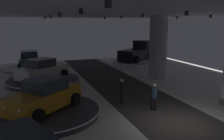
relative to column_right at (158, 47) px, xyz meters
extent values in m
cube|color=silver|center=(-4.09, -9.04, -2.77)|extent=(24.00, 44.00, 0.05)
cube|color=#383330|center=(-4.09, -9.04, -2.75)|extent=(4.40, 44.00, 0.01)
cube|color=silver|center=(-4.09, -9.04, 2.80)|extent=(24.00, 44.00, 0.10)
cylinder|color=black|center=(-9.22, -13.07, 2.57)|extent=(0.16, 0.16, 0.22)
cylinder|color=black|center=(-8.95, -9.24, 2.57)|extent=(0.16, 0.16, 0.22)
cylinder|color=black|center=(-9.10, -4.87, 2.57)|extent=(0.16, 0.16, 0.22)
cylinder|color=black|center=(-9.16, -0.69, 2.57)|extent=(0.16, 0.16, 0.22)
cylinder|color=black|center=(-9.21, 3.13, 2.57)|extent=(0.16, 0.16, 0.22)
cylinder|color=black|center=(-3.98, -8.89, 2.57)|extent=(0.16, 0.16, 0.22)
cylinder|color=black|center=(-4.16, -4.92, 2.57)|extent=(0.16, 0.16, 0.22)
cylinder|color=black|center=(-4.03, -1.22, 2.57)|extent=(0.16, 0.16, 0.22)
cylinder|color=black|center=(-4.02, 2.78, 2.57)|extent=(0.16, 0.16, 0.22)
cylinder|color=black|center=(0.91, -5.06, 2.57)|extent=(0.16, 0.16, 0.22)
cylinder|color=black|center=(1.08, -1.05, 2.57)|extent=(0.16, 0.16, 0.22)
cylinder|color=black|center=(1.17, 3.28, 2.57)|extent=(0.16, 0.16, 0.22)
cylinder|color=#ADADB2|center=(0.00, 0.00, 0.00)|extent=(1.57, 1.57, 5.50)
sphere|color=white|center=(-11.79, -9.41, -1.78)|extent=(0.18, 0.18, 0.18)
cylinder|color=#333338|center=(-10.21, -5.60, -2.59)|extent=(5.83, 5.83, 0.32)
cylinder|color=white|center=(-10.21, -5.60, -2.46)|extent=(5.94, 5.94, 0.05)
cube|color=#B77519|center=(-10.21, -5.60, -1.82)|extent=(4.33, 4.15, 0.90)
cube|color=#2D3842|center=(-10.10, -5.50, -1.07)|extent=(2.46, 2.43, 0.70)
cylinder|color=black|center=(-10.60, -7.30, -2.09)|extent=(0.65, 0.62, 0.68)
cylinder|color=black|center=(-11.94, -5.81, -2.09)|extent=(0.65, 0.62, 0.68)
cylinder|color=black|center=(-8.48, -5.39, -2.09)|extent=(0.65, 0.62, 0.68)
cylinder|color=black|center=(-9.81, -3.90, -2.09)|extent=(0.65, 0.62, 0.68)
sphere|color=white|center=(-11.41, -7.34, -1.71)|extent=(0.18, 0.18, 0.18)
sphere|color=white|center=(-12.07, -6.61, -1.71)|extent=(0.18, 0.18, 0.18)
cylinder|color=silver|center=(1.81, 8.10, -2.58)|extent=(5.57, 5.56, 0.34)
cylinder|color=black|center=(1.81, 8.10, -2.44)|extent=(5.68, 5.68, 0.05)
cube|color=black|center=(1.81, 8.10, -1.66)|extent=(5.53, 4.79, 1.20)
cube|color=black|center=(3.19, 9.09, -0.61)|extent=(2.49, 2.53, 1.00)
cube|color=#28333D|center=(2.77, 8.79, -0.61)|extent=(1.08, 1.47, 0.75)
cylinder|color=black|center=(2.63, 10.13, -1.99)|extent=(0.85, 0.72, 0.84)
cylinder|color=black|center=(4.00, 8.22, -1.99)|extent=(0.85, 0.72, 0.84)
cylinder|color=black|center=(-0.39, 7.98, -1.99)|extent=(0.85, 0.72, 0.84)
cylinder|color=black|center=(0.98, 6.06, -1.99)|extent=(0.85, 0.72, 0.84)
cylinder|color=#333338|center=(-9.74, 1.71, -2.59)|extent=(5.84, 5.84, 0.33)
cylinder|color=white|center=(-9.74, 1.71, -2.45)|extent=(5.96, 5.96, 0.05)
cube|color=silver|center=(-9.74, 1.71, -1.81)|extent=(4.45, 3.95, 0.90)
cube|color=#2D3842|center=(-9.86, 1.62, -1.06)|extent=(2.46, 2.38, 0.70)
cylinder|color=black|center=(-9.19, 3.36, -2.08)|extent=(0.68, 0.58, 0.68)
cylinder|color=black|center=(-8.00, 1.75, -2.08)|extent=(0.68, 0.58, 0.68)
cylinder|color=black|center=(-11.48, 1.66, -2.08)|extent=(0.68, 0.58, 0.68)
cylinder|color=black|center=(-10.29, 0.05, -2.08)|extent=(0.68, 0.58, 0.68)
sphere|color=white|center=(-8.38, 3.33, -1.70)|extent=(0.18, 0.18, 0.18)
sphere|color=white|center=(-7.79, 2.53, -1.70)|extent=(0.18, 0.18, 0.18)
cylinder|color=#B7B7BC|center=(-10.63, 7.33, -2.58)|extent=(5.57, 5.57, 0.34)
cylinder|color=black|center=(-10.63, 7.33, -2.44)|extent=(5.68, 5.68, 0.05)
cube|color=#2D5638|center=(-10.63, 7.33, -1.80)|extent=(1.88, 4.23, 0.90)
cube|color=#2D3842|center=(-10.62, 7.48, -1.05)|extent=(1.60, 1.93, 0.70)
cylinder|color=black|center=(-9.65, 5.88, -2.07)|extent=(0.23, 0.68, 0.68)
cylinder|color=black|center=(-11.65, 5.92, -2.07)|extent=(0.23, 0.68, 0.68)
cylinder|color=black|center=(-9.60, 8.74, -2.07)|extent=(0.23, 0.68, 0.68)
cylinder|color=black|center=(-11.60, 8.78, -2.07)|extent=(0.23, 0.68, 0.68)
sphere|color=white|center=(-10.17, 5.26, -1.69)|extent=(0.18, 0.18, 0.18)
sphere|color=white|center=(-11.16, 5.28, -1.69)|extent=(0.18, 0.18, 0.18)
cylinder|color=black|center=(-5.59, -5.28, -2.35)|extent=(0.14, 0.14, 0.80)
cylinder|color=black|center=(-5.72, -5.41, -2.35)|extent=(0.14, 0.14, 0.80)
cylinder|color=black|center=(-5.66, -5.35, -1.69)|extent=(0.32, 0.32, 0.62)
sphere|color=tan|center=(-5.66, -5.35, -1.27)|extent=(0.22, 0.22, 0.22)
cylinder|color=black|center=(-4.44, -6.92, -2.35)|extent=(0.14, 0.14, 0.80)
cylinder|color=black|center=(-4.29, -7.02, -2.35)|extent=(0.14, 0.14, 0.80)
cylinder|color=#233851|center=(-4.37, -6.97, -1.69)|extent=(0.32, 0.32, 0.62)
sphere|color=tan|center=(-4.37, -6.97, -1.27)|extent=(0.22, 0.22, 0.22)
camera|label=1|loc=(-10.98, -18.12, 2.15)|focal=38.03mm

